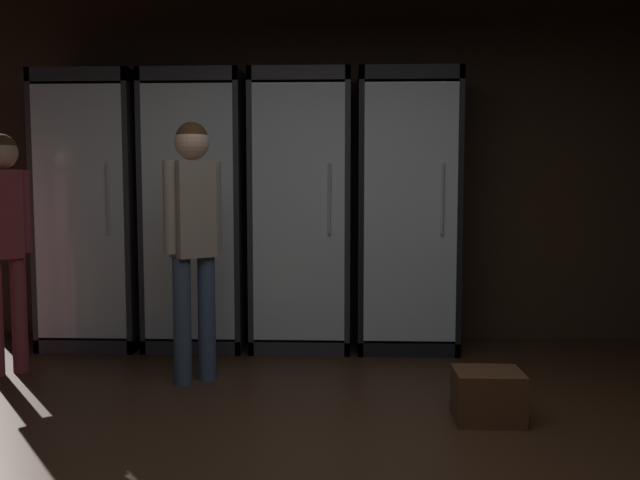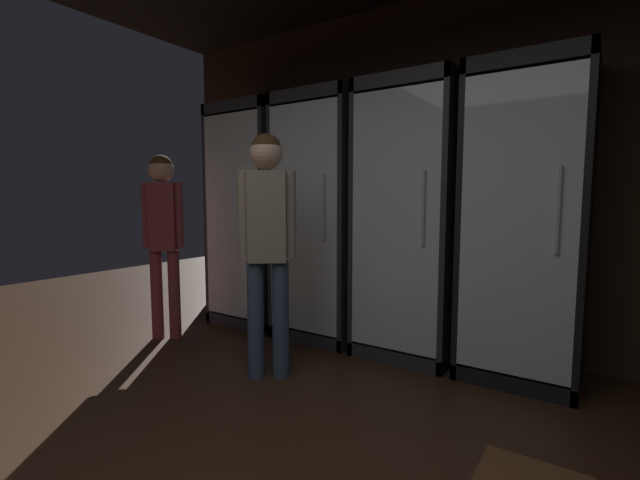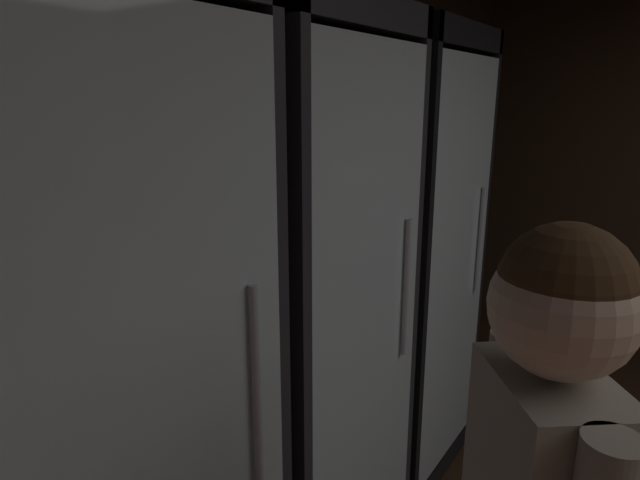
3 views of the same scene
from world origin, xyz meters
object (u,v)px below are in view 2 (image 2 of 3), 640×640
object	(u,v)px
cooler_far_left	(279,274)
cooler_center	(502,287)
shopper_far	(498,310)
cooler_left	(379,282)
shopper_near	(206,288)

from	to	relation	value
cooler_far_left	cooler_center	size ratio (longest dim) A/B	1.00
shopper_far	cooler_center	bearing A→B (deg)	101.99
cooler_far_left	shopper_far	world-z (taller)	cooler_far_left
cooler_left	shopper_near	world-z (taller)	cooler_left
cooler_far_left	shopper_far	size ratio (longest dim) A/B	1.25
cooler_center	shopper_far	size ratio (longest dim) A/B	1.25
shopper_near	cooler_center	bearing A→B (deg)	45.40
cooler_left	cooler_center	size ratio (longest dim) A/B	1.00
cooler_left	shopper_far	world-z (taller)	cooler_left
cooler_far_left	shopper_near	bearing A→B (deg)	-72.62
cooler_center	shopper_near	distance (m)	1.50
cooler_center	shopper_near	xyz separation A→B (m)	(-1.05, -1.07, 0.04)
cooler_far_left	cooler_left	xyz separation A→B (m)	(0.69, 0.00, -0.01)
shopper_near	shopper_far	xyz separation A→B (m)	(1.24, 0.17, -0.02)
shopper_near	cooler_far_left	bearing A→B (deg)	107.38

